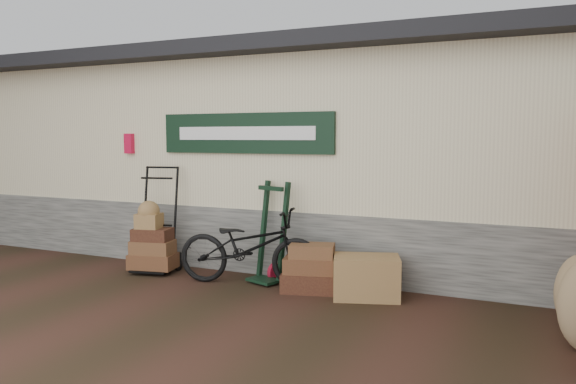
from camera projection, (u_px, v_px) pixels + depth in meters
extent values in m
plane|color=black|center=(229.00, 293.00, 6.84)|extent=(80.00, 80.00, 0.00)
cube|color=#4C4C47|center=(314.00, 225.00, 9.28)|extent=(14.00, 3.54, 0.90)
cube|color=beige|center=(314.00, 134.00, 9.13)|extent=(14.00, 3.50, 2.10)
cube|color=black|center=(311.00, 61.00, 8.88)|extent=(14.40, 4.10, 0.20)
cube|color=black|center=(245.00, 133.00, 7.65)|extent=(2.60, 0.06, 0.55)
cube|color=white|center=(244.00, 133.00, 7.62)|extent=(2.10, 0.01, 0.18)
cube|color=red|center=(130.00, 144.00, 8.50)|extent=(0.14, 0.10, 0.30)
cube|color=brown|center=(366.00, 277.00, 6.63)|extent=(0.89, 0.72, 0.50)
imported|color=black|center=(249.00, 243.00, 7.18)|extent=(1.00, 1.99, 1.10)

